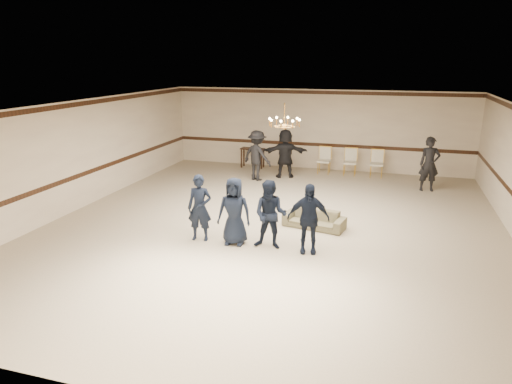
% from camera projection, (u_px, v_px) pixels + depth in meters
% --- Properties ---
extents(room, '(12.01, 14.01, 3.21)m').
position_uv_depth(room, '(275.00, 168.00, 12.09)').
color(room, '#B5A68B').
rests_on(room, ground).
extents(chair_rail, '(12.00, 0.02, 0.14)m').
position_uv_depth(chair_rail, '(317.00, 145.00, 18.68)').
color(chair_rail, black).
rests_on(chair_rail, wall_back).
extents(crown_molding, '(12.00, 0.02, 0.14)m').
position_uv_depth(crown_molding, '(319.00, 92.00, 18.10)').
color(crown_molding, black).
rests_on(crown_molding, wall_back).
extents(chandelier, '(0.94, 0.94, 0.89)m').
position_uv_depth(chandelier, '(285.00, 115.00, 12.65)').
color(chandelier, '#C08A3D').
rests_on(chandelier, ceiling).
extents(boy_a, '(0.65, 0.48, 1.66)m').
position_uv_depth(boy_a, '(200.00, 208.00, 11.31)').
color(boy_a, black).
rests_on(boy_a, floor).
extents(boy_b, '(0.85, 0.59, 1.66)m').
position_uv_depth(boy_b, '(234.00, 211.00, 11.06)').
color(boy_b, black).
rests_on(boy_b, floor).
extents(boy_c, '(0.81, 0.64, 1.66)m').
position_uv_depth(boy_c, '(270.00, 215.00, 10.81)').
color(boy_c, black).
rests_on(boy_c, floor).
extents(boy_d, '(1.03, 0.58, 1.66)m').
position_uv_depth(boy_d, '(308.00, 218.00, 10.56)').
color(boy_d, black).
rests_on(boy_d, floor).
extents(settee, '(1.72, 0.94, 0.48)m').
position_uv_depth(settee, '(314.00, 219.00, 12.29)').
color(settee, brown).
rests_on(settee, floor).
extents(adult_left, '(1.37, 1.10, 1.85)m').
position_uv_depth(adult_left, '(257.00, 156.00, 16.94)').
color(adult_left, black).
rests_on(adult_left, floor).
extents(adult_mid, '(1.80, 1.03, 1.85)m').
position_uv_depth(adult_mid, '(285.00, 153.00, 17.33)').
color(adult_mid, black).
rests_on(adult_mid, floor).
extents(adult_right, '(0.75, 0.56, 1.85)m').
position_uv_depth(adult_right, '(429.00, 164.00, 15.56)').
color(adult_right, black).
rests_on(adult_right, floor).
extents(banquet_chair_left, '(0.53, 0.53, 1.02)m').
position_uv_depth(banquet_chair_left, '(324.00, 161.00, 18.01)').
color(banquet_chair_left, beige).
rests_on(banquet_chair_left, floor).
extents(banquet_chair_mid, '(0.52, 0.52, 1.02)m').
position_uv_depth(banquet_chair_mid, '(350.00, 162.00, 17.74)').
color(banquet_chair_mid, beige).
rests_on(banquet_chair_mid, floor).
extents(banquet_chair_right, '(0.51, 0.51, 1.02)m').
position_uv_depth(banquet_chair_right, '(377.00, 164.00, 17.46)').
color(banquet_chair_right, beige).
rests_on(banquet_chair_right, floor).
extents(console_table, '(1.01, 0.51, 0.81)m').
position_uv_depth(console_table, '(253.00, 158.00, 19.05)').
color(console_table, black).
rests_on(console_table, floor).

